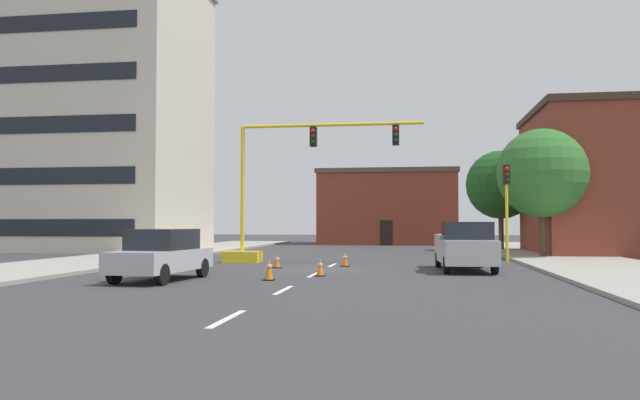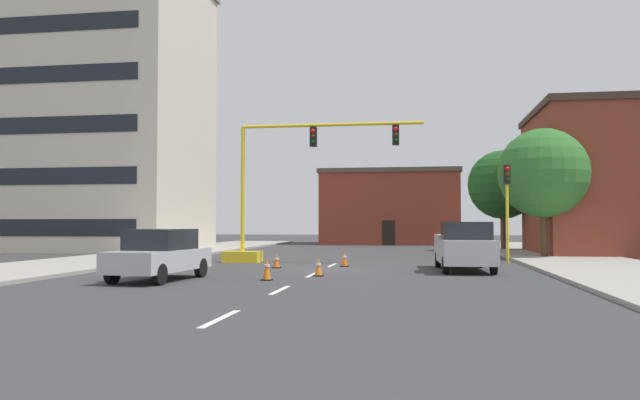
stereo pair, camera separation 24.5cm
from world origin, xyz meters
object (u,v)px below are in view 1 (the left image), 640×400
(traffic_cone_roadside_c, at_px, (320,267))
(pickup_truck_silver, at_px, (464,247))
(sedan_silver_near_left, at_px, (162,254))
(traffic_signal_gantry, at_px, (268,216))
(traffic_light_pole_right, at_px, (507,191))
(traffic_cone_roadside_b, at_px, (345,259))
(tree_right_far, at_px, (501,185))
(traffic_cone_roadside_a, at_px, (277,261))
(traffic_cone_roadside_d, at_px, (269,269))
(tree_right_mid, at_px, (542,173))

(traffic_cone_roadside_c, bearing_deg, pickup_truck_silver, 32.89)
(sedan_silver_near_left, distance_m, traffic_cone_roadside_c, 5.67)
(pickup_truck_silver, relative_size, traffic_cone_roadside_c, 8.13)
(traffic_signal_gantry, distance_m, traffic_light_pole_right, 11.80)
(traffic_signal_gantry, distance_m, pickup_truck_silver, 10.07)
(pickup_truck_silver, height_order, traffic_cone_roadside_b, pickup_truck_silver)
(traffic_cone_roadside_b, bearing_deg, traffic_light_pole_right, 26.28)
(traffic_light_pole_right, relative_size, traffic_cone_roadside_b, 7.09)
(sedan_silver_near_left, bearing_deg, tree_right_far, 60.16)
(traffic_signal_gantry, distance_m, traffic_cone_roadside_a, 4.34)
(traffic_cone_roadside_a, xyz_separation_m, traffic_cone_roadside_d, (1.00, -5.75, 0.08))
(traffic_light_pole_right, bearing_deg, traffic_signal_gantry, -172.59)
(sedan_silver_near_left, distance_m, traffic_cone_roadside_a, 6.86)
(traffic_signal_gantry, xyz_separation_m, tree_right_mid, (14.15, 5.78, 2.42))
(traffic_cone_roadside_a, distance_m, traffic_cone_roadside_b, 3.14)
(pickup_truck_silver, relative_size, traffic_cone_roadside_b, 8.11)
(traffic_light_pole_right, bearing_deg, traffic_cone_roadside_d, -130.67)
(traffic_signal_gantry, relative_size, traffic_cone_roadside_d, 12.58)
(traffic_light_pole_right, distance_m, traffic_cone_roadside_a, 12.02)
(tree_right_mid, height_order, traffic_cone_roadside_d, tree_right_mid)
(pickup_truck_silver, bearing_deg, traffic_cone_roadside_d, -141.69)
(traffic_signal_gantry, xyz_separation_m, sedan_silver_near_left, (-1.32, -9.97, -1.40))
(traffic_signal_gantry, xyz_separation_m, traffic_cone_roadside_b, (4.07, -2.23, -1.96))
(traffic_signal_gantry, bearing_deg, traffic_cone_roadside_b, -28.70)
(traffic_cone_roadside_d, bearing_deg, traffic_cone_roadside_b, 75.91)
(pickup_truck_silver, xyz_separation_m, traffic_cone_roadside_d, (-6.90, -5.46, -0.59))
(pickup_truck_silver, xyz_separation_m, traffic_cone_roadside_a, (-7.90, 0.30, -0.67))
(sedan_silver_near_left, height_order, traffic_cone_roadside_c, sedan_silver_near_left)
(sedan_silver_near_left, bearing_deg, traffic_signal_gantry, 82.44)
(tree_right_mid, bearing_deg, traffic_cone_roadside_b, -141.54)
(traffic_cone_roadside_b, xyz_separation_m, traffic_cone_roadside_d, (-1.80, -7.17, 0.05))
(traffic_signal_gantry, distance_m, traffic_cone_roadside_b, 5.03)
(tree_right_far, relative_size, traffic_cone_roadside_a, 11.34)
(traffic_light_pole_right, relative_size, pickup_truck_silver, 0.87)
(traffic_light_pole_right, bearing_deg, traffic_cone_roadside_a, -153.55)
(traffic_signal_gantry, xyz_separation_m, traffic_light_pole_right, (11.64, 1.51, 1.24))
(tree_right_far, height_order, traffic_cone_roadside_b, tree_right_far)
(traffic_cone_roadside_b, distance_m, traffic_cone_roadside_c, 5.25)
(tree_right_far, bearing_deg, tree_right_mid, -84.37)
(traffic_cone_roadside_d, bearing_deg, pickup_truck_silver, 38.31)
(tree_right_mid, xyz_separation_m, traffic_cone_roadside_b, (-10.08, -8.01, -4.37))
(traffic_cone_roadside_a, bearing_deg, traffic_cone_roadside_d, -80.17)
(pickup_truck_silver, distance_m, traffic_cone_roadside_b, 5.42)
(traffic_cone_roadside_b, bearing_deg, sedan_silver_near_left, -124.84)
(sedan_silver_near_left, relative_size, traffic_cone_roadside_a, 7.42)
(traffic_light_pole_right, xyz_separation_m, tree_right_mid, (2.51, 4.27, 1.18))
(tree_right_far, xyz_separation_m, traffic_cone_roadside_d, (-10.94, -24.75, -4.27))
(traffic_cone_roadside_b, xyz_separation_m, traffic_cone_roadside_c, (-0.34, -5.24, -0.00))
(tree_right_mid, distance_m, traffic_cone_roadside_b, 13.60)
(traffic_signal_gantry, height_order, traffic_cone_roadside_a, traffic_signal_gantry)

